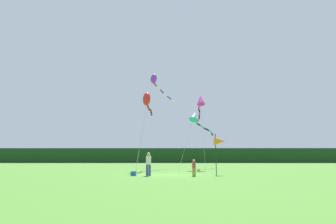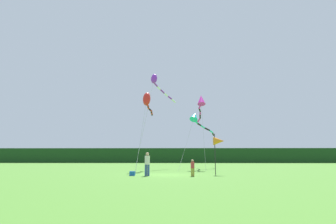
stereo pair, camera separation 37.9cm
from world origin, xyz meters
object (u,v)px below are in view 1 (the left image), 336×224
(kite_magenta, at_px, (200,102))
(cooler_box, at_px, (134,173))
(kite_purple, at_px, (157,83))
(kite_cyan, at_px, (196,119))
(person_adult, at_px, (148,163))
(person_child, at_px, (194,167))
(banner_flag_pole, at_px, (220,141))
(kite_red, at_px, (147,100))

(kite_magenta, bearing_deg, cooler_box, -120.31)
(kite_purple, relative_size, kite_magenta, 1.26)
(cooler_box, relative_size, kite_cyan, 0.04)
(person_adult, relative_size, person_child, 1.42)
(person_adult, bearing_deg, cooler_box, 166.40)
(banner_flag_pole, xyz_separation_m, kite_red, (-6.64, 5.84, 4.75))
(person_adult, xyz_separation_m, person_child, (3.43, -0.39, -0.29))
(cooler_box, bearing_deg, banner_flag_pole, 12.02)
(banner_flag_pole, distance_m, kite_purple, 13.73)
(person_child, distance_m, kite_red, 11.31)
(cooler_box, xyz_separation_m, banner_flag_pole, (6.96, 1.48, 2.54))
(cooler_box, distance_m, kite_magenta, 15.20)
(kite_magenta, height_order, kite_cyan, kite_magenta)
(person_adult, bearing_deg, kite_magenta, 64.86)
(person_child, bearing_deg, kite_cyan, 83.06)
(banner_flag_pole, distance_m, kite_cyan, 9.96)
(banner_flag_pole, bearing_deg, kite_purple, 120.63)
(cooler_box, distance_m, kite_red, 10.34)
(banner_flag_pole, bearing_deg, person_adult, -163.09)
(kite_magenta, bearing_deg, kite_purple, 180.00)
(kite_magenta, bearing_deg, person_adult, -115.14)
(person_adult, bearing_deg, kite_cyan, 66.53)
(kite_magenta, bearing_deg, person_child, -99.40)
(banner_flag_pole, relative_size, kite_magenta, 0.37)
(kite_purple, bearing_deg, cooler_box, -96.04)
(cooler_box, height_order, kite_cyan, kite_cyan)
(cooler_box, distance_m, kite_cyan, 13.68)
(person_child, distance_m, cooler_box, 4.67)
(person_child, xyz_separation_m, kite_red, (-4.27, 7.99, 6.77))
(kite_cyan, bearing_deg, kite_magenta, 33.69)
(kite_cyan, bearing_deg, banner_flag_pole, -84.13)
(kite_cyan, bearing_deg, cooler_box, -118.92)
(kite_purple, bearing_deg, banner_flag_pole, -59.37)
(kite_purple, distance_m, kite_cyan, 6.61)
(person_adult, distance_m, person_child, 3.47)
(person_adult, xyz_separation_m, banner_flag_pole, (5.80, 1.76, 1.72))
(kite_red, bearing_deg, person_adult, -83.71)
(person_adult, height_order, banner_flag_pole, banner_flag_pole)
(person_adult, height_order, cooler_box, person_adult)
(cooler_box, xyz_separation_m, kite_purple, (1.19, 11.23, 10.30))
(kite_red, distance_m, kite_cyan, 6.85)
(banner_flag_pole, relative_size, kite_cyan, 0.33)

